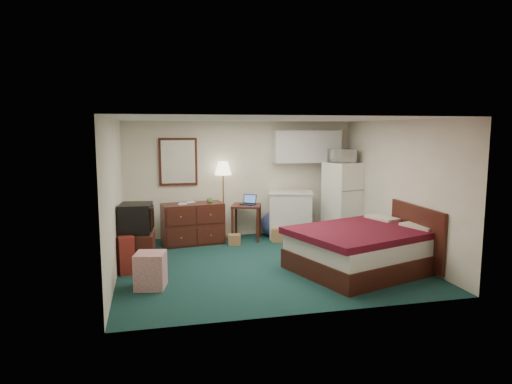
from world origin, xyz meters
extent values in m
cube|color=black|center=(0.00, 0.00, 0.00)|extent=(5.00, 4.50, 0.01)
cube|color=beige|center=(0.00, 0.00, 2.50)|extent=(5.00, 4.50, 0.01)
cube|color=beige|center=(0.00, 2.25, 1.25)|extent=(5.00, 0.01, 2.50)
cube|color=beige|center=(0.00, -2.25, 1.25)|extent=(5.00, 0.01, 2.50)
cube|color=beige|center=(-2.50, 0.00, 1.25)|extent=(0.01, 4.50, 2.50)
cube|color=beige|center=(2.50, 0.00, 1.25)|extent=(0.01, 4.50, 2.50)
sphere|color=#36447A|center=(0.66, 1.96, 0.27)|extent=(0.66, 0.66, 0.54)
imported|color=white|center=(2.07, 1.57, 1.80)|extent=(0.52, 0.29, 0.35)
imported|color=olive|center=(-1.39, 1.64, 0.95)|extent=(0.17, 0.05, 0.23)
imported|color=olive|center=(-1.22, 1.76, 0.94)|extent=(0.15, 0.04, 0.21)
imported|color=#5E9648|center=(-0.76, 1.67, 0.89)|extent=(0.14, 0.12, 0.12)
camera|label=1|loc=(-1.93, -7.50, 2.34)|focal=32.00mm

